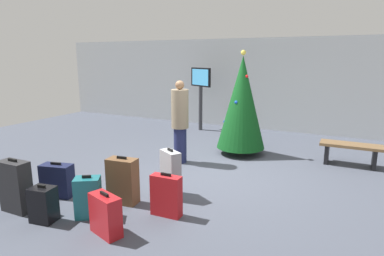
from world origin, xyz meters
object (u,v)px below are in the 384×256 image
Objects in this scene: holiday_tree at (242,103)px; waiting_bench at (351,150)px; suitcase_3 at (123,181)px; suitcase_4 at (106,215)px; traveller_0 at (180,120)px; flight_info_kiosk at (201,87)px; suitcase_6 at (43,204)px; suitcase_1 at (16,186)px; suitcase_5 at (166,196)px; suitcase_2 at (88,197)px; suitcase_0 at (171,174)px; suitcase_7 at (57,180)px.

waiting_bench is (2.38, 0.19, -0.89)m from holiday_tree.
suitcase_4 is (0.40, -0.87, -0.09)m from suitcase_3.
suitcase_4 is (0.57, -3.09, -0.67)m from traveller_0.
suitcase_6 is at bearing -85.06° from flight_info_kiosk.
waiting_bench is at bearing 58.24° from suitcase_4.
suitcase_3 is at bearing 114.74° from suitcase_4.
suitcase_1 reaches higher than suitcase_5.
suitcase_3 is (-0.81, -3.45, -0.88)m from holiday_tree.
suitcase_4 is at bearing -118.50° from suitcase_5.
holiday_tree is 3.17× the size of suitcase_3.
flight_info_kiosk is 6.53m from suitcase_6.
flight_info_kiosk is 2.39× the size of suitcase_1.
traveller_0 is at bearing 90.35° from suitcase_2.
suitcase_2 is 1.13m from suitcase_5.
flight_info_kiosk is 5.25m from suitcase_0.
suitcase_4 is (-2.79, -4.51, -0.08)m from waiting_bench.
suitcase_5 is (2.09, 0.88, -0.08)m from suitcase_1.
suitcase_2 reaches higher than suitcase_7.
flight_info_kiosk reaches higher than suitcase_5.
holiday_tree reaches higher than suitcase_1.
suitcase_4 is (0.56, -0.27, -0.03)m from suitcase_2.
suitcase_2 is 1.08× the size of suitcase_7.
suitcase_5 reaches higher than suitcase_7.
waiting_bench is 4.84m from suitcase_3.
suitcase_2 is 1.04m from suitcase_7.
suitcase_3 is at bearing 57.75° from suitcase_6.
suitcase_5 reaches higher than suitcase_4.
suitcase_0 is at bearing -70.47° from flight_info_kiosk.
suitcase_1 is at bearing -98.91° from suitcase_7.
suitcase_3 is at bearing 37.16° from suitcase_1.
suitcase_3 is 0.84m from suitcase_5.
suitcase_5 is (0.84, -0.07, -0.06)m from suitcase_3.
flight_info_kiosk is 6.58m from suitcase_4.
suitcase_1 is at bearing -108.79° from traveller_0.
suitcase_0 reaches higher than suitcase_6.
holiday_tree is 2.55m from waiting_bench.
flight_info_kiosk is 6.21m from suitcase_2.
suitcase_3 is at bearing -103.22° from holiday_tree.
suitcase_7 is at bearing -153.60° from suitcase_0.
suitcase_4 is (-0.41, -4.32, -0.97)m from holiday_tree.
waiting_bench is 2.09× the size of suitcase_7.
holiday_tree is 3.65m from suitcase_3.
flight_info_kiosk reaches higher than traveller_0.
waiting_bench is 6.00m from suitcase_6.
flight_info_kiosk is at bearing 89.35° from suitcase_1.
suitcase_4 reaches higher than suitcase_6.
traveller_0 is 3.07× the size of suitcase_7.
waiting_bench is at bearing 22.87° from traveller_0.
suitcase_6 is at bearing -122.25° from suitcase_3.
suitcase_1 is at bearing -115.10° from holiday_tree.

